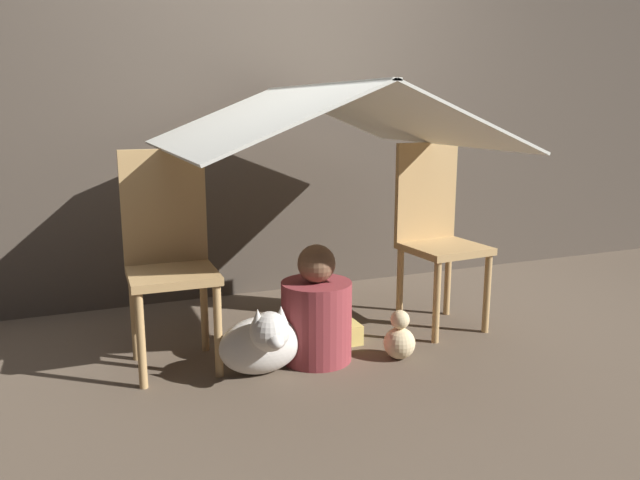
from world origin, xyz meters
TOP-DOWN VIEW (x-y plane):
  - ground_plane at (0.00, 0.00)m, footprint 8.80×8.80m
  - wall_back at (0.00, 1.17)m, footprint 7.00×0.05m
  - chair_left at (-0.70, 0.23)m, footprint 0.39×0.39m
  - chair_right at (0.69, 0.23)m, footprint 0.41×0.41m
  - sheet_canopy at (0.00, 0.15)m, footprint 1.40×1.44m
  - person_front at (-0.08, -0.00)m, footprint 0.33×0.33m
  - dog at (-0.36, -0.08)m, footprint 0.37×0.36m
  - floor_cushion at (0.04, 0.20)m, footprint 0.32×0.26m
  - plush_toy at (0.29, -0.14)m, footprint 0.15×0.15m

SIDE VIEW (x-z plane):
  - ground_plane at x=0.00m, z-range 0.00..0.00m
  - floor_cushion at x=0.04m, z-range 0.00..0.10m
  - plush_toy at x=0.29m, z-range -0.02..0.21m
  - dog at x=-0.36m, z-range -0.02..0.33m
  - person_front at x=-0.08m, z-range -0.05..0.49m
  - chair_left at x=-0.70m, z-range 0.04..1.01m
  - chair_right at x=0.69m, z-range 0.04..1.01m
  - sheet_canopy at x=0.00m, z-range 0.97..1.26m
  - wall_back at x=0.00m, z-range 0.00..2.50m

